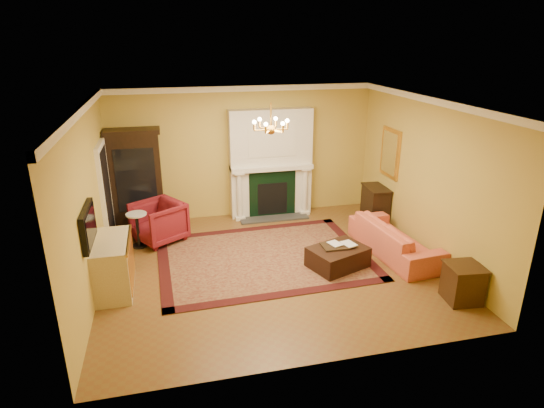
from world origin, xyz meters
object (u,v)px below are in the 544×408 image
object	(u,v)px
china_cabinet	(137,182)
console_table	(375,206)
end_table	(463,284)
commode	(113,265)
coral_sofa	(395,233)
leather_ottoman	(338,257)
wingback_armchair	(158,220)
pedestal_table	(138,228)

from	to	relation	value
china_cabinet	console_table	distance (m)	5.31
end_table	commode	bearing A→B (deg)	163.24
coral_sofa	leather_ottoman	size ratio (longest dim) A/B	2.19
china_cabinet	wingback_armchair	size ratio (longest dim) A/B	2.27
end_table	console_table	xyz separation A→B (m)	(0.06, 3.35, 0.11)
leather_ottoman	end_table	bearing A→B (deg)	-65.45
wingback_armchair	pedestal_table	world-z (taller)	wingback_armchair
commode	console_table	xyz separation A→B (m)	(5.51, 1.71, -0.04)
wingback_armchair	console_table	world-z (taller)	wingback_armchair
pedestal_table	commode	xyz separation A→B (m)	(-0.32, -1.61, 0.03)
console_table	wingback_armchair	bearing A→B (deg)	-177.61
coral_sofa	end_table	distance (m)	1.82
pedestal_table	leather_ottoman	size ratio (longest dim) A/B	0.72
coral_sofa	console_table	distance (m)	1.59
end_table	console_table	distance (m)	3.36
china_cabinet	wingback_armchair	bearing A→B (deg)	-64.96
commode	console_table	size ratio (longest dim) A/B	1.48
wingback_armchair	commode	xyz separation A→B (m)	(-0.73, -1.81, -0.01)
end_table	leather_ottoman	world-z (taller)	end_table
end_table	leather_ottoman	size ratio (longest dim) A/B	0.59
console_table	leather_ottoman	size ratio (longest dim) A/B	0.82
pedestal_table	leather_ottoman	distance (m)	4.00
commode	end_table	xyz separation A→B (m)	(5.45, -1.64, -0.15)
console_table	commode	bearing A→B (deg)	-159.12
china_cabinet	coral_sofa	distance (m)	5.52
china_cabinet	leather_ottoman	bearing A→B (deg)	-37.94
wingback_armchair	pedestal_table	size ratio (longest dim) A/B	1.29
china_cabinet	leather_ottoman	xyz separation A→B (m)	(3.59, -2.79, -0.85)
leather_ottoman	wingback_armchair	bearing A→B (deg)	128.21
wingback_armchair	commode	size ratio (longest dim) A/B	0.77
china_cabinet	end_table	size ratio (longest dim) A/B	3.55
china_cabinet	commode	xyz separation A→B (m)	(-0.33, -2.68, -0.60)
console_table	leather_ottoman	world-z (taller)	console_table
commode	end_table	size ratio (longest dim) A/B	2.03
china_cabinet	commode	size ratio (longest dim) A/B	1.75
commode	leather_ottoman	bearing A→B (deg)	-2.26
wingback_armchair	console_table	bearing A→B (deg)	56.51
pedestal_table	console_table	distance (m)	5.19
console_table	leather_ottoman	xyz separation A→B (m)	(-1.59, -1.83, -0.21)
wingback_armchair	leather_ottoman	world-z (taller)	wingback_armchair
coral_sofa	commode	bearing A→B (deg)	85.97
china_cabinet	leather_ottoman	distance (m)	4.63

